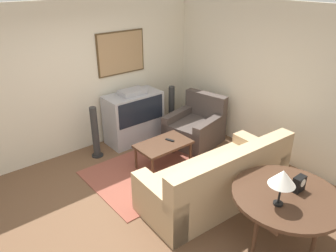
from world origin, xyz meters
name	(u,v)px	position (x,y,z in m)	size (l,w,h in m)	color
ground_plane	(145,202)	(0.00, 0.00, 0.00)	(12.00, 12.00, 0.00)	brown
wall_back	(73,80)	(0.02, 2.13, 1.36)	(12.00, 0.10, 2.70)	beige
wall_right	(264,81)	(2.63, 0.00, 1.35)	(0.06, 12.00, 2.70)	beige
area_rug	(158,169)	(0.69, 0.58, 0.01)	(2.28, 1.60, 0.01)	brown
tv	(134,117)	(1.01, 1.75, 0.50)	(1.10, 0.56, 1.07)	#9E9EA3
couch	(217,181)	(0.87, -0.61, 0.33)	(2.28, 1.09, 0.96)	tan
armchair	(195,128)	(1.89, 0.92, 0.30)	(1.14, 1.07, 0.93)	#473D38
coffee_table	(163,146)	(0.84, 0.60, 0.41)	(0.93, 0.56, 0.46)	#472D1E
console_table	(287,199)	(0.86, -1.71, 0.68)	(1.28, 1.28, 0.74)	#472D1E
table_lamp	(283,178)	(0.62, -1.74, 1.09)	(0.30, 0.30, 0.45)	black
mantel_clock	(299,184)	(1.02, -1.74, 0.83)	(0.16, 0.10, 0.19)	black
remote	(170,140)	(0.98, 0.61, 0.47)	(0.09, 0.17, 0.02)	black
speaker_tower_left	(95,134)	(0.11, 1.66, 0.46)	(0.21, 0.21, 0.97)	black
speaker_tower_right	(172,110)	(1.90, 1.66, 0.46)	(0.21, 0.21, 0.97)	black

